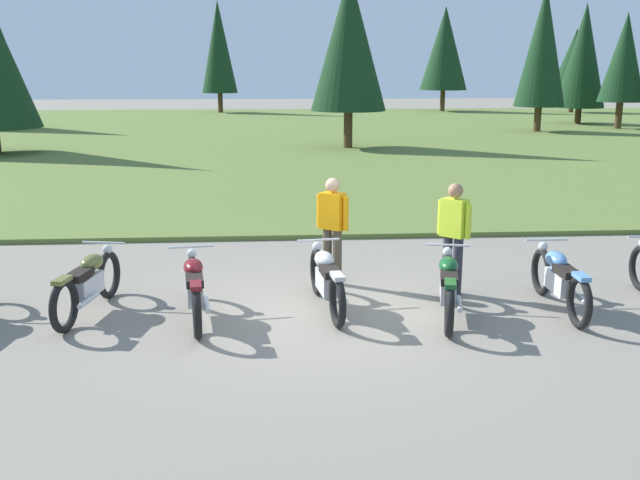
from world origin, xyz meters
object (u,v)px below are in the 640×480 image
object	(u,v)px
motorcycle_maroon	(195,288)
motorcycle_silver	(327,279)
motorcycle_olive	(88,283)
motorcycle_sky_blue	(559,279)
rider_in_hivis_vest	(332,224)
motorcycle_british_green	(448,286)
rider_near_row_end	(454,232)

from	to	relation	value
motorcycle_maroon	motorcycle_silver	size ratio (longest dim) A/B	1.00
motorcycle_olive	motorcycle_sky_blue	bearing A→B (deg)	-2.44
rider_in_hivis_vest	motorcycle_sky_blue	bearing A→B (deg)	-25.30
motorcycle_british_green	motorcycle_sky_blue	xyz separation A→B (m)	(1.61, 0.20, 0.00)
motorcycle_sky_blue	rider_near_row_end	bearing A→B (deg)	148.19
motorcycle_maroon	rider_near_row_end	bearing A→B (deg)	13.11
motorcycle_silver	rider_near_row_end	xyz separation A→B (m)	(1.92, 0.58, 0.51)
rider_in_hivis_vest	motorcycle_british_green	bearing A→B (deg)	-48.86
motorcycle_silver	motorcycle_sky_blue	xyz separation A→B (m)	(3.22, -0.23, 0.00)
motorcycle_olive	motorcycle_maroon	world-z (taller)	same
motorcycle_british_green	rider_in_hivis_vest	xyz separation A→B (m)	(-1.43, 1.63, 0.51)
motorcycle_maroon	rider_near_row_end	world-z (taller)	rider_near_row_end
motorcycle_maroon	rider_near_row_end	xyz separation A→B (m)	(3.70, 0.86, 0.51)
motorcycle_olive	motorcycle_sky_blue	distance (m)	6.49
rider_in_hivis_vest	rider_near_row_end	world-z (taller)	same
motorcycle_sky_blue	motorcycle_olive	bearing A→B (deg)	177.56
motorcycle_silver	motorcycle_sky_blue	world-z (taller)	same
motorcycle_british_green	rider_near_row_end	xyz separation A→B (m)	(0.31, 1.00, 0.51)
motorcycle_olive	motorcycle_sky_blue	xyz separation A→B (m)	(6.48, -0.28, 0.00)
motorcycle_olive	rider_near_row_end	xyz separation A→B (m)	(5.18, 0.53, 0.51)
motorcycle_silver	motorcycle_maroon	bearing A→B (deg)	-171.10
motorcycle_sky_blue	motorcycle_silver	bearing A→B (deg)	175.98
motorcycle_silver	rider_in_hivis_vest	world-z (taller)	rider_in_hivis_vest
rider_near_row_end	rider_in_hivis_vest	bearing A→B (deg)	160.12
motorcycle_maroon	motorcycle_olive	bearing A→B (deg)	167.42
motorcycle_silver	motorcycle_british_green	size ratio (longest dim) A/B	1.01
rider_in_hivis_vest	rider_near_row_end	xyz separation A→B (m)	(1.73, -0.63, 0.00)
motorcycle_british_green	motorcycle_sky_blue	distance (m)	1.62
motorcycle_silver	motorcycle_sky_blue	bearing A→B (deg)	-4.02
motorcycle_maroon	motorcycle_british_green	world-z (taller)	same
motorcycle_maroon	rider_near_row_end	size ratio (longest dim) A/B	1.25
motorcycle_silver	motorcycle_british_green	world-z (taller)	same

